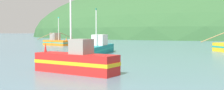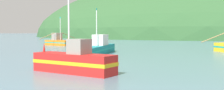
# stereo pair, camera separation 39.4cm
# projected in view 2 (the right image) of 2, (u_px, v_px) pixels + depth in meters

# --- Properties ---
(hill_far_left) EXTENTS (200.26, 160.21, 60.73)m
(hill_far_left) POSITION_uv_depth(u_px,v_px,m) (217.00, 36.00, 152.65)
(hill_far_left) COLOR #2D562D
(hill_far_left) RESTS_ON ground
(fishing_boat_red) EXTENTS (6.43, 4.28, 6.88)m
(fishing_boat_red) POSITION_uv_depth(u_px,v_px,m) (74.00, 61.00, 18.98)
(fishing_boat_red) COLOR red
(fishing_boat_red) RESTS_ON ground
(fishing_boat_teal) EXTENTS (2.97, 11.43, 5.67)m
(fishing_boat_teal) POSITION_uv_depth(u_px,v_px,m) (99.00, 48.00, 34.35)
(fishing_boat_teal) COLOR #147F84
(fishing_boat_teal) RESTS_ON ground
(fishing_boat_orange) EXTENTS (6.32, 7.97, 5.63)m
(fishing_boat_orange) POSITION_uv_depth(u_px,v_px,m) (58.00, 42.00, 54.88)
(fishing_boat_orange) COLOR orange
(fishing_boat_orange) RESTS_ON ground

